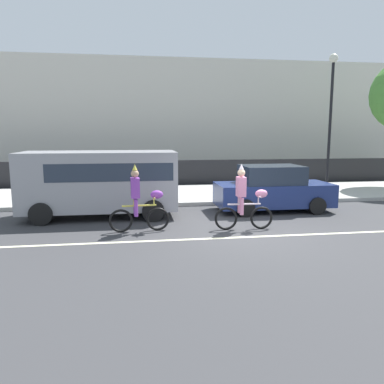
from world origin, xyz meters
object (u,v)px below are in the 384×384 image
object	(u,v)px
parade_cyclist_pink	(245,201)
parked_van_grey	(102,179)
parade_cyclist_purple	(140,202)
parked_car_navy	(273,189)
street_lamp_post	(331,104)

from	to	relation	value
parade_cyclist_pink	parked_van_grey	xyz separation A→B (m)	(-4.20, 2.39, 0.44)
parade_cyclist_purple	parked_car_navy	size ratio (longest dim) A/B	0.47
parade_cyclist_pink	street_lamp_post	size ratio (longest dim) A/B	0.33
parked_car_navy	parade_cyclist_pink	bearing A→B (deg)	-125.52
parked_van_grey	street_lamp_post	bearing A→B (deg)	14.12
parade_cyclist_pink	parked_car_navy	xyz separation A→B (m)	(1.77, 2.48, -0.06)
parked_van_grey	street_lamp_post	world-z (taller)	street_lamp_post
parade_cyclist_purple	parade_cyclist_pink	distance (m)	3.01
parked_van_grey	parade_cyclist_purple	bearing A→B (deg)	-61.00
parade_cyclist_purple	parked_car_navy	xyz separation A→B (m)	(4.77, 2.25, -0.06)
parked_van_grey	parked_car_navy	distance (m)	5.99
parade_cyclist_purple	parked_van_grey	xyz separation A→B (m)	(-1.20, 2.17, 0.44)
parade_cyclist_purple	street_lamp_post	xyz separation A→B (m)	(8.05, 4.49, 3.15)
parade_cyclist_purple	parked_car_navy	world-z (taller)	parade_cyclist_purple
parade_cyclist_pink	street_lamp_post	distance (m)	7.59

